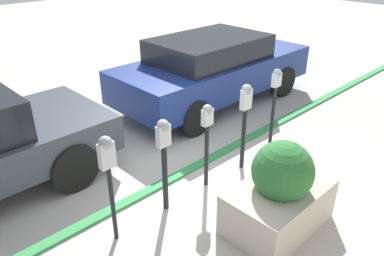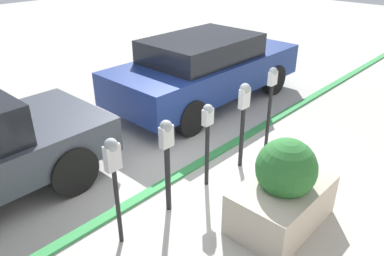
# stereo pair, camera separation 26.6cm
# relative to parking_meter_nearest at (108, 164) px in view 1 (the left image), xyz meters

# --- Properties ---
(ground_plane) EXTENTS (40.00, 40.00, 0.00)m
(ground_plane) POSITION_rel_parking_meter_nearest_xyz_m (1.59, 0.40, -1.09)
(ground_plane) COLOR #ADAAA3
(curb_strip) EXTENTS (19.00, 0.16, 0.04)m
(curb_strip) POSITION_rel_parking_meter_nearest_xyz_m (1.59, 0.48, -1.07)
(curb_strip) COLOR #338C47
(curb_strip) RESTS_ON ground_plane
(parking_meter_nearest) EXTENTS (0.19, 0.16, 1.45)m
(parking_meter_nearest) POSITION_rel_parking_meter_nearest_xyz_m (0.00, 0.00, 0.00)
(parking_meter_nearest) COLOR black
(parking_meter_nearest) RESTS_ON ground_plane
(parking_meter_second) EXTENTS (0.19, 0.16, 1.37)m
(parking_meter_second) POSITION_rel_parking_meter_nearest_xyz_m (0.84, 0.02, -0.15)
(parking_meter_second) COLOR black
(parking_meter_second) RESTS_ON ground_plane
(parking_meter_middle) EXTENTS (0.17, 0.14, 1.33)m
(parking_meter_middle) POSITION_rel_parking_meter_nearest_xyz_m (1.64, 0.02, -0.16)
(parking_meter_middle) COLOR black
(parking_meter_middle) RESTS_ON ground_plane
(parking_meter_fourth) EXTENTS (0.19, 0.16, 1.45)m
(parking_meter_fourth) POSITION_rel_parking_meter_nearest_xyz_m (2.42, -0.04, -0.07)
(parking_meter_fourth) COLOR black
(parking_meter_fourth) RESTS_ON ground_plane
(parking_meter_farthest) EXTENTS (0.17, 0.14, 1.51)m
(parking_meter_farthest) POSITION_rel_parking_meter_nearest_xyz_m (3.21, -0.03, -0.03)
(parking_meter_farthest) COLOR black
(parking_meter_farthest) RESTS_ON ground_plane
(planter_box) EXTENTS (1.39, 0.87, 1.23)m
(planter_box) POSITION_rel_parking_meter_nearest_xyz_m (1.65, -1.26, -0.58)
(planter_box) COLOR #B2A899
(planter_box) RESTS_ON ground_plane
(parked_car_middle) EXTENTS (4.71, 1.95, 1.53)m
(parked_car_middle) POSITION_rel_parking_meter_nearest_xyz_m (4.09, 2.19, -0.27)
(parked_car_middle) COLOR navy
(parked_car_middle) RESTS_ON ground_plane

